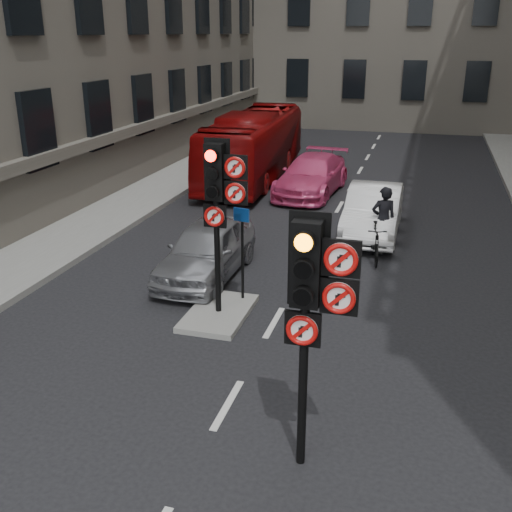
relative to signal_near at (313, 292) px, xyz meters
The scene contains 12 objects.
ground 3.14m from the signal_near, 146.26° to the right, with size 120.00×120.00×0.00m, color black.
pavement_left 14.24m from the signal_near, 128.28° to the left, with size 3.00×50.00×0.16m, color gray.
centre_island 5.44m from the signal_near, 123.83° to the left, with size 1.20×2.00×0.12m, color gray.
signal_near is the anchor object (origin of this frame).
signal_far 4.77m from the signal_near, 123.02° to the left, with size 0.91×0.40×3.58m.
car_silver 7.30m from the signal_near, 121.51° to the left, with size 1.59×3.95×1.35m, color #95979C.
car_white 10.56m from the signal_near, 90.77° to the left, with size 1.49×4.29×1.41m, color white.
car_pink 14.91m from the signal_near, 100.75° to the left, with size 1.93×4.75×1.38m, color #D43E75.
bus_red 17.31m from the signal_near, 108.54° to the left, with size 2.23×9.54×2.66m, color maroon.
motorcycle 8.44m from the signal_near, 89.02° to the left, with size 0.46×1.64×0.99m, color black.
motorcyclist 9.08m from the signal_near, 88.40° to the left, with size 0.66×0.43×1.80m, color black.
info_sign 5.43m from the signal_near, 116.72° to the left, with size 0.35×0.13×2.05m.
Camera 1 is at (2.67, -5.68, 5.59)m, focal length 42.00 mm.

